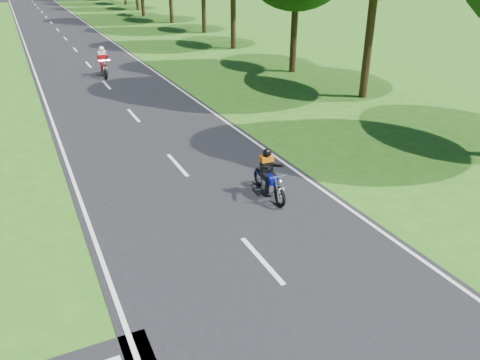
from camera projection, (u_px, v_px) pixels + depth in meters
ground at (310, 315)px, 9.04m from camera, size 160.00×160.00×0.00m
main_road at (51, 23)px, 49.81m from camera, size 7.00×140.00×0.02m
road_markings at (52, 25)px, 48.22m from camera, size 7.40×140.00×0.01m
rider_near_blue at (269, 174)px, 13.26m from camera, size 0.64×1.70×1.39m
rider_far_red at (103, 62)px, 26.95m from camera, size 0.85×2.05×1.66m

